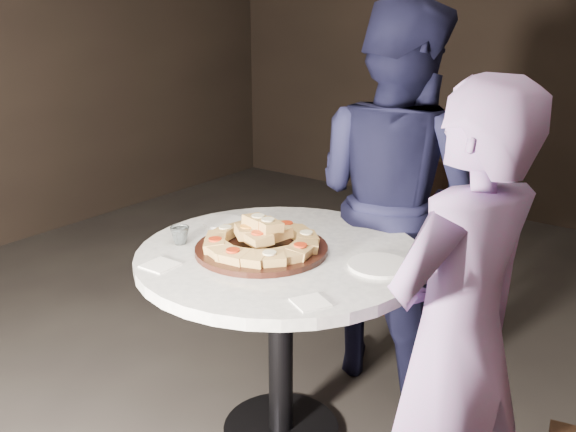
{
  "coord_description": "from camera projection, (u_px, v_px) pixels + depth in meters",
  "views": [
    {
      "loc": [
        1.41,
        -1.76,
        1.76
      ],
      "look_at": [
        0.01,
        0.11,
        0.97
      ],
      "focal_mm": 40.0,
      "sensor_mm": 36.0,
      "label": 1
    }
  ],
  "objects": [
    {
      "name": "table",
      "position": [
        280.0,
        288.0,
        2.52
      ],
      "size": [
        1.37,
        1.37,
        0.84
      ],
      "rotation": [
        0.0,
        0.0,
        0.27
      ],
      "color": "black",
      "rests_on": "ground"
    },
    {
      "name": "serving_board",
      "position": [
        262.0,
        249.0,
        2.46
      ],
      "size": [
        0.56,
        0.56,
        0.02
      ],
      "primitive_type": "cylinder",
      "rotation": [
        0.0,
        0.0,
        0.09
      ],
      "color": "black",
      "rests_on": "table"
    },
    {
      "name": "focaccia_pile",
      "position": [
        262.0,
        238.0,
        2.45
      ],
      "size": [
        0.45,
        0.45,
        0.12
      ],
      "rotation": [
        0.0,
        0.0,
        0.06
      ],
      "color": "#B38745",
      "rests_on": "serving_board"
    },
    {
      "name": "plate_left",
      "position": [
        224.0,
        222.0,
        2.78
      ],
      "size": [
        0.21,
        0.21,
        0.01
      ],
      "primitive_type": "cylinder",
      "rotation": [
        0.0,
        0.0,
        0.21
      ],
      "color": "white",
      "rests_on": "table"
    },
    {
      "name": "plate_right",
      "position": [
        379.0,
        265.0,
        2.32
      ],
      "size": [
        0.29,
        0.29,
        0.01
      ],
      "primitive_type": "cylinder",
      "rotation": [
        0.0,
        0.0,
        0.38
      ],
      "color": "white",
      "rests_on": "table"
    },
    {
      "name": "water_glass",
      "position": [
        180.0,
        235.0,
        2.54
      ],
      "size": [
        0.09,
        0.09,
        0.07
      ],
      "primitive_type": "imported",
      "rotation": [
        0.0,
        0.0,
        0.22
      ],
      "color": "silver",
      "rests_on": "table"
    },
    {
      "name": "napkin_near",
      "position": [
        160.0,
        265.0,
        2.34
      ],
      "size": [
        0.12,
        0.12,
        0.01
      ],
      "primitive_type": "cube",
      "rotation": [
        0.0,
        0.0,
        0.03
      ],
      "color": "white",
      "rests_on": "table"
    },
    {
      "name": "napkin_far",
      "position": [
        310.0,
        302.0,
        2.05
      ],
      "size": [
        0.14,
        0.14,
        0.01
      ],
      "primitive_type": "cube",
      "rotation": [
        0.0,
        0.0,
        -0.48
      ],
      "color": "white",
      "rests_on": "table"
    },
    {
      "name": "chair_far",
      "position": [
        428.0,
        228.0,
        3.45
      ],
      "size": [
        0.63,
        0.64,
        1.02
      ],
      "rotation": [
        0.0,
        0.0,
        2.74
      ],
      "color": "black",
      "rests_on": "ground"
    },
    {
      "name": "diner_navy",
      "position": [
        394.0,
        198.0,
        2.96
      ],
      "size": [
        0.97,
        0.82,
        1.78
      ],
      "primitive_type": "imported",
      "rotation": [
        0.0,
        0.0,
        2.96
      ],
      "color": "black",
      "rests_on": "ground"
    },
    {
      "name": "diner_teal",
      "position": [
        458.0,
        340.0,
        1.92
      ],
      "size": [
        0.54,
        0.66,
        1.58
      ],
      "primitive_type": "imported",
      "rotation": [
        0.0,
        0.0,
        -1.88
      ],
      "color": "slate",
      "rests_on": "ground"
    }
  ]
}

